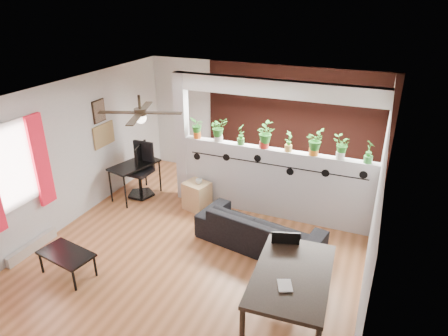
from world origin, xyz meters
The scene contains 29 objects.
room_shell centered at (0.00, 0.00, 1.30)m, with size 6.30×7.10×2.90m.
partition_wall centered at (0.80, 1.50, 0.68)m, with size 3.60×0.18×1.35m, color #BCBCC1.
ceiling_header centered at (0.80, 1.50, 2.45)m, with size 3.60×0.18×0.30m, color white.
pier_column centered at (-1.11, 1.50, 1.30)m, with size 0.22×0.20×2.60m, color #BCBCC1.
brick_panel centered at (0.80, 2.97, 1.30)m, with size 3.90×0.05×2.60m, color brown.
vine_decal centered at (0.80, 1.40, 1.08)m, with size 3.31×0.01×0.30m.
window_assembly centered at (-2.56, -1.20, 1.51)m, with size 0.09×1.30×1.55m.
baseboard_heater centered at (-2.54, -1.20, 0.09)m, with size 0.08×1.00×0.18m, color #BCB9B3.
corkboard centered at (-2.58, 0.95, 1.35)m, with size 0.03×0.60×0.45m, color olive.
framed_art centered at (-2.58, 0.90, 1.85)m, with size 0.03×0.34×0.44m.
ceiling_fan centered at (-0.80, -0.30, 2.31)m, with size 1.19×1.19×0.43m.
potted_plant_0 centered at (-0.78, 1.50, 1.57)m, with size 0.24×0.26×0.41m.
potted_plant_1 centered at (-0.33, 1.50, 1.59)m, with size 0.31×0.31×0.46m.
potted_plant_2 centered at (0.12, 1.50, 1.56)m, with size 0.18×0.21×0.39m.
potted_plant_3 centered at (0.57, 1.50, 1.60)m, with size 0.32×0.32×0.48m.
potted_plant_4 centered at (1.03, 1.50, 1.55)m, with size 0.19×0.22×0.38m.
potted_plant_5 centered at (1.48, 1.50, 1.59)m, with size 0.21×0.26×0.46m.
potted_plant_6 centered at (1.93, 1.50, 1.57)m, with size 0.26×0.24×0.41m.
potted_plant_7 centered at (2.38, 1.50, 1.56)m, with size 0.25×0.26×0.40m.
sofa centered at (0.88, 0.42, 0.30)m, with size 2.03×0.80×0.59m, color black.
cube_shelf centered at (-0.64, 1.14, 0.28)m, with size 0.46×0.41×0.56m, color tan.
cup centered at (-0.59, 1.14, 0.61)m, with size 0.12×0.12×0.10m, color gray.
computer_desk centered at (-2.04, 1.12, 0.67)m, with size 0.78×1.12×0.74m.
monitor centered at (-2.04, 1.27, 0.84)m, with size 0.06×0.36×0.20m, color black.
office_chair centered at (-1.97, 1.23, 0.50)m, with size 0.59×0.59×1.13m.
dining_table centered at (1.78, -1.12, 0.74)m, with size 1.00×1.56×0.82m.
book centered at (1.68, -1.42, 0.83)m, with size 0.16×0.22×0.02m, color gray.
folding_chair centered at (1.56, -0.63, 0.59)m, with size 0.50×0.50×1.00m.
coffee_table centered at (-1.57, -1.42, 0.35)m, with size 0.90×0.60×0.39m.
Camera 1 is at (2.51, -5.06, 3.99)m, focal length 32.00 mm.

